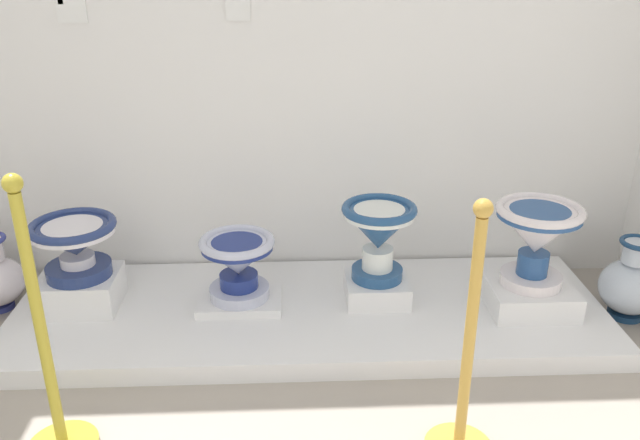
# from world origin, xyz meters

# --- Properties ---
(display_platform) EXTENTS (2.83, 0.96, 0.09)m
(display_platform) POSITION_xyz_m (1.76, 2.69, 0.05)
(display_platform) COLOR white
(display_platform) RESTS_ON ground_plane
(plinth_block_tall_cobalt) EXTENTS (0.35, 0.31, 0.16)m
(plinth_block_tall_cobalt) POSITION_xyz_m (0.68, 2.74, 0.17)
(plinth_block_tall_cobalt) COLOR white
(plinth_block_tall_cobalt) RESTS_ON display_platform
(antique_toilet_tall_cobalt) EXTENTS (0.40, 0.40, 0.28)m
(antique_toilet_tall_cobalt) POSITION_xyz_m (0.68, 2.74, 0.43)
(antique_toilet_tall_cobalt) COLOR navy
(antique_toilet_tall_cobalt) RESTS_ON plinth_block_tall_cobalt
(plinth_block_pale_glazed) EXTENTS (0.40, 0.29, 0.04)m
(plinth_block_pale_glazed) POSITION_xyz_m (1.43, 2.71, 0.11)
(plinth_block_pale_glazed) COLOR white
(plinth_block_pale_glazed) RESTS_ON display_platform
(antique_toilet_pale_glazed) EXTENTS (0.36, 0.36, 0.31)m
(antique_toilet_pale_glazed) POSITION_xyz_m (1.43, 2.71, 0.33)
(antique_toilet_pale_glazed) COLOR silver
(antique_toilet_pale_glazed) RESTS_ON plinth_block_pale_glazed
(plinth_block_rightmost) EXTENTS (0.30, 0.30, 0.11)m
(plinth_block_rightmost) POSITION_xyz_m (2.10, 2.75, 0.15)
(plinth_block_rightmost) COLOR white
(plinth_block_rightmost) RESTS_ON display_platform
(antique_toilet_rightmost) EXTENTS (0.36, 0.36, 0.38)m
(antique_toilet_rightmost) POSITION_xyz_m (2.10, 2.75, 0.46)
(antique_toilet_rightmost) COLOR navy
(antique_toilet_rightmost) RESTS_ON plinth_block_rightmost
(plinth_block_squat_floral) EXTENTS (0.40, 0.37, 0.12)m
(plinth_block_squat_floral) POSITION_xyz_m (2.82, 2.64, 0.15)
(plinth_block_squat_floral) COLOR white
(plinth_block_squat_floral) RESTS_ON display_platform
(antique_toilet_squat_floral) EXTENTS (0.40, 0.40, 0.40)m
(antique_toilet_squat_floral) POSITION_xyz_m (2.82, 2.64, 0.48)
(antique_toilet_squat_floral) COLOR white
(antique_toilet_squat_floral) RESTS_ON plinth_block_squat_floral
(info_placard_first) EXTENTS (0.14, 0.01, 0.12)m
(info_placard_first) POSITION_xyz_m (0.67, 3.18, 1.42)
(info_placard_first) COLOR white
(info_placard_second) EXTENTS (0.12, 0.01, 0.15)m
(info_placard_second) POSITION_xyz_m (1.45, 3.18, 1.44)
(info_placard_second) COLOR white
(decorative_vase_corner) EXTENTS (0.29, 0.29, 0.41)m
(decorative_vase_corner) POSITION_xyz_m (3.33, 2.67, 0.18)
(decorative_vase_corner) COLOR navy
(decorative_vase_corner) RESTS_ON ground_plane
(stanchion_post_near_left) EXTENTS (0.25, 0.25, 1.06)m
(stanchion_post_near_left) POSITION_xyz_m (0.84, 1.86, 0.32)
(stanchion_post_near_left) COLOR gold
(stanchion_post_near_left) RESTS_ON ground_plane
(stanchion_post_near_right) EXTENTS (0.25, 0.25, 0.98)m
(stanchion_post_near_right) POSITION_xyz_m (2.28, 1.78, 0.30)
(stanchion_post_near_right) COLOR gold
(stanchion_post_near_right) RESTS_ON ground_plane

